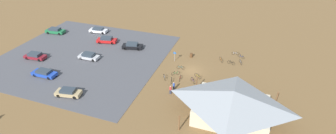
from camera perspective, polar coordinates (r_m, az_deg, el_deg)
name	(u,v)px	position (r m, az deg, el deg)	size (l,w,h in m)	color
ground	(191,71)	(49.80, 5.26, -0.85)	(160.00, 160.00, 0.00)	brown
parking_lot_asphalt	(84,56)	(57.85, -18.47, 2.46)	(34.03, 31.95, 0.05)	#4C4C51
bike_pavilion	(232,103)	(38.45, 14.26, -7.83)	(13.41, 10.62, 4.87)	beige
trash_bin	(191,55)	(54.34, 5.27, 2.65)	(0.60, 0.60, 0.90)	brown
lot_sign	(175,55)	(52.20, 1.52, 2.71)	(0.56, 0.08, 2.20)	#99999E
bicycle_silver_yard_left	(164,77)	(47.03, -0.83, -2.26)	(0.91, 1.53, 0.90)	black
bicycle_black_yard_center	(171,81)	(46.11, 0.77, -3.08)	(0.56, 1.61, 0.83)	black
bicycle_purple_trailside	(193,81)	(46.30, 5.61, -3.06)	(1.14, 1.33, 0.81)	black
bicycle_red_yard_right	(180,78)	(46.84, 2.74, -2.52)	(0.48, 1.67, 0.79)	black
bicycle_teal_front_row	(181,67)	(50.02, 2.85, -0.11)	(1.61, 0.48, 0.76)	black
bicycle_yellow_lone_east	(198,76)	(47.68, 6.68, -2.04)	(1.46, 1.06, 0.77)	black
bicycle_green_by_bin	(175,73)	(48.16, 1.69, -1.43)	(1.44, 1.01, 0.84)	black
bicycle_orange_mid_cluster	(221,60)	(53.78, 11.87, 1.66)	(0.91, 1.51, 0.86)	black
bicycle_white_near_porch	(235,53)	(57.00, 14.96, 2.99)	(1.60, 0.52, 0.81)	black
bicycle_blue_back_row	(241,57)	(55.98, 16.15, 2.27)	(1.42, 0.92, 0.78)	black
bicycle_silver_edge_north	(240,62)	(53.89, 16.05, 1.10)	(0.71, 1.67, 0.81)	black
bicycle_black_near_sign	(231,63)	(53.14, 14.04, 0.97)	(1.63, 0.64, 0.82)	black
car_tan_inner_stall	(68,92)	(45.85, -21.59, -5.34)	(4.50, 2.46, 1.31)	tan
car_black_far_end	(132,46)	(58.01, -8.07, 4.76)	(4.78, 2.79, 1.41)	black
car_maroon_by_curb	(35,56)	(60.25, -27.81, 2.24)	(4.64, 2.15, 1.37)	maroon
car_blue_end_stall	(44,73)	(53.06, -26.15, -1.22)	(4.77, 1.95, 1.26)	#1E42B2
car_silver_back_corner	(89,56)	(55.83, -17.45, 2.38)	(4.38, 1.91, 1.34)	#BCBCC1
car_white_mid_lot	(98,30)	(68.11, -15.46, 8.02)	(4.70, 2.24, 1.28)	white
car_green_near_entry	(55,31)	(71.34, -24.12, 7.50)	(4.95, 2.35, 1.45)	#1E6B3D
car_red_front_row	(107,40)	(61.97, -13.68, 5.98)	(4.87, 2.76, 1.47)	red
visitor_by_pavilion	(174,86)	(43.94, 1.31, -4.28)	(0.39, 0.36, 1.62)	#2D3347
visitor_crossing_yard	(170,90)	(43.06, 0.55, -5.11)	(0.37, 0.36, 1.63)	#2D3347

